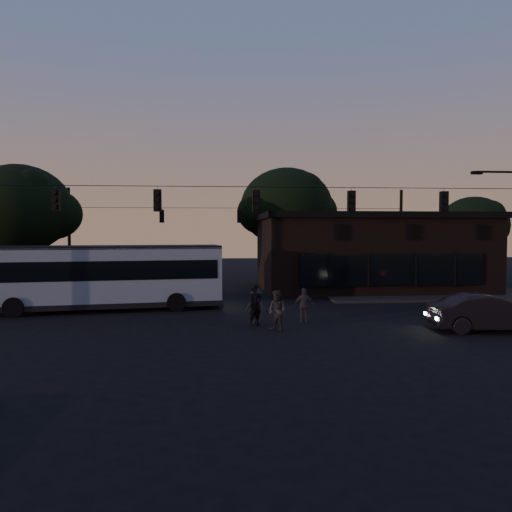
{
  "coord_description": "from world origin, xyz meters",
  "views": [
    {
      "loc": [
        -1.88,
        -19.05,
        4.1
      ],
      "look_at": [
        0.0,
        4.0,
        3.0
      ],
      "focal_mm": 35.0,
      "sensor_mm": 36.0,
      "label": 1
    }
  ],
  "objects": [
    {
      "name": "pedestrian_b",
      "position": [
        0.67,
        1.36,
        0.85
      ],
      "size": [
        1.03,
        1.04,
        1.69
      ],
      "primitive_type": "imported",
      "rotation": [
        0.0,
        0.0,
        -0.84
      ],
      "color": "#2F2B2B",
      "rests_on": "ground"
    },
    {
      "name": "pedestrian_a",
      "position": [
        -0.16,
        2.47,
        0.92
      ],
      "size": [
        0.8,
        0.73,
        1.83
      ],
      "primitive_type": "imported",
      "rotation": [
        0.0,
        0.0,
        0.58
      ],
      "color": "black",
      "rests_on": "ground"
    },
    {
      "name": "pedestrian_c",
      "position": [
        2.13,
        3.16,
        0.79
      ],
      "size": [
        0.96,
        0.49,
        1.58
      ],
      "primitive_type": "imported",
      "rotation": [
        0.0,
        0.0,
        3.02
      ],
      "color": "#322C36",
      "rests_on": "ground"
    },
    {
      "name": "sidewalk_far_left",
      "position": [
        -14.0,
        14.0,
        0.07
      ],
      "size": [
        14.0,
        10.0,
        0.15
      ],
      "primitive_type": "cube",
      "color": "black",
      "rests_on": "ground"
    },
    {
      "name": "building",
      "position": [
        9.0,
        15.97,
        2.71
      ],
      "size": [
        15.4,
        10.41,
        5.4
      ],
      "color": "black",
      "rests_on": "ground"
    },
    {
      "name": "sidewalk_far_right",
      "position": [
        12.0,
        14.0,
        0.07
      ],
      "size": [
        14.0,
        10.0,
        0.15
      ],
      "primitive_type": "cube",
      "color": "black",
      "rests_on": "ground"
    },
    {
      "name": "ground",
      "position": [
        0.0,
        0.0,
        0.0
      ],
      "size": [
        120.0,
        120.0,
        0.0
      ],
      "primitive_type": "plane",
      "color": "black",
      "rests_on": "ground"
    },
    {
      "name": "bus",
      "position": [
        -7.65,
        7.6,
        1.91
      ],
      "size": [
        12.34,
        4.51,
        3.4
      ],
      "rotation": [
        0.0,
        0.0,
        0.15
      ],
      "color": "gray",
      "rests_on": "ground"
    },
    {
      "name": "tree_left",
      "position": [
        -14.0,
        13.0,
        5.57
      ],
      "size": [
        6.4,
        6.4,
        8.3
      ],
      "color": "black",
      "rests_on": "ground"
    },
    {
      "name": "pedestrian_d",
      "position": [
        -0.04,
        3.09,
        0.79
      ],
      "size": [
        1.16,
        0.91,
        1.59
      ],
      "primitive_type": "imported",
      "rotation": [
        0.0,
        0.0,
        2.79
      ],
      "color": "black",
      "rests_on": "ground"
    },
    {
      "name": "tree_right",
      "position": [
        18.0,
        18.0,
        4.63
      ],
      "size": [
        5.2,
        5.2,
        6.86
      ],
      "color": "black",
      "rests_on": "ground"
    },
    {
      "name": "tree_behind",
      "position": [
        4.0,
        22.0,
        6.19
      ],
      "size": [
        7.6,
        7.6,
        9.43
      ],
      "color": "black",
      "rests_on": "ground"
    },
    {
      "name": "car",
      "position": [
        9.37,
        0.55,
        0.77
      ],
      "size": [
        4.79,
        1.96,
        1.55
      ],
      "primitive_type": "imported",
      "rotation": [
        0.0,
        0.0,
        1.5
      ],
      "color": "black",
      "rests_on": "ground"
    },
    {
      "name": "signal_rig_near",
      "position": [
        0.0,
        4.0,
        4.45
      ],
      "size": [
        26.24,
        0.3,
        7.5
      ],
      "color": "black",
      "rests_on": "ground"
    },
    {
      "name": "signal_rig_far",
      "position": [
        0.0,
        20.0,
        4.2
      ],
      "size": [
        26.24,
        0.3,
        7.5
      ],
      "color": "black",
      "rests_on": "ground"
    }
  ]
}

